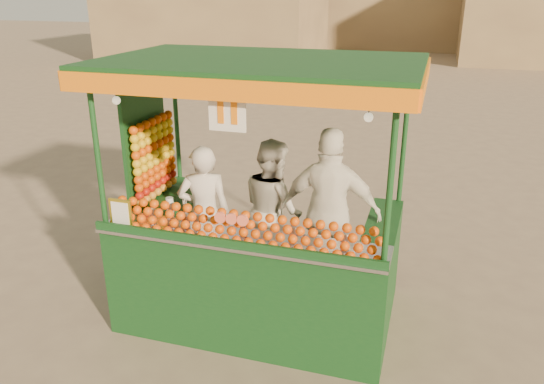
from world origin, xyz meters
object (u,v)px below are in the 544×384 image
(juice_cart, at_px, (251,242))
(vendor_middle, at_px, (273,208))
(vendor_left, at_px, (204,214))
(vendor_right, at_px, (330,213))

(juice_cart, xyz_separation_m, vendor_middle, (0.10, 0.48, 0.21))
(juice_cart, distance_m, vendor_middle, 0.54)
(vendor_left, distance_m, vendor_right, 1.39)
(vendor_left, height_order, vendor_middle, vendor_middle)
(juice_cart, height_order, vendor_left, juice_cart)
(vendor_left, bearing_deg, vendor_right, 163.07)
(vendor_left, distance_m, vendor_middle, 0.77)
(juice_cart, bearing_deg, vendor_middle, 78.14)
(vendor_middle, distance_m, vendor_right, 0.72)
(vendor_middle, bearing_deg, vendor_right, -145.27)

